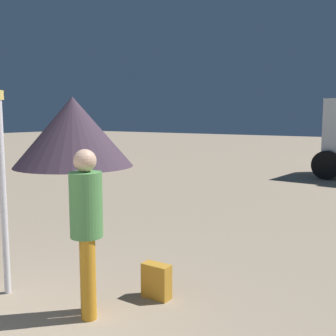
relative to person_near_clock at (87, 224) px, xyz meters
name	(u,v)px	position (x,y,z in m)	size (l,w,h in m)	color
person_near_clock	(87,224)	(0.00, 0.00, 0.00)	(0.32, 0.32, 1.67)	orange
backpack	(157,281)	(0.34, 0.71, -0.75)	(0.32, 0.19, 0.38)	#C78728
dome_tent	(73,132)	(-9.30, 8.62, 0.44)	(4.69, 4.69, 2.74)	#423140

